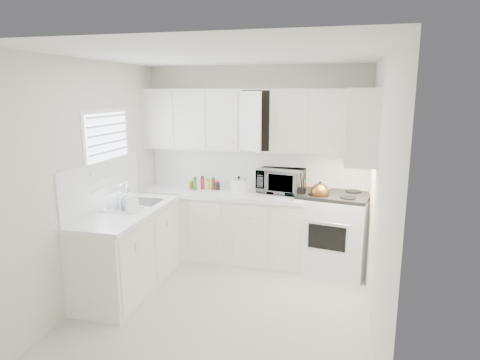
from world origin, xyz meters
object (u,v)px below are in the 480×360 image
(tea_kettle, at_px, (320,191))
(dish_rack, at_px, (122,201))
(stove, at_px, (334,221))
(microwave, at_px, (281,178))
(rice_cooker, at_px, (239,184))
(utensil_crock, at_px, (302,185))

(tea_kettle, height_order, dish_rack, tea_kettle)
(stove, distance_m, microwave, 0.88)
(microwave, relative_size, dish_rack, 1.48)
(tea_kettle, xyz_separation_m, rice_cooker, (-1.07, 0.17, -0.01))
(stove, xyz_separation_m, microwave, (-0.71, 0.15, 0.50))
(tea_kettle, relative_size, rice_cooker, 1.30)
(stove, xyz_separation_m, utensil_crock, (-0.40, -0.10, 0.47))
(tea_kettle, height_order, rice_cooker, tea_kettle)
(tea_kettle, xyz_separation_m, dish_rack, (-2.14, -0.98, -0.01))
(utensil_crock, distance_m, dish_rack, 2.18)
(utensil_crock, bearing_deg, stove, 13.71)
(microwave, height_order, rice_cooker, microwave)
(utensil_crock, bearing_deg, microwave, 141.14)
(microwave, bearing_deg, dish_rack, -130.51)
(tea_kettle, relative_size, microwave, 0.50)
(microwave, bearing_deg, stove, -0.72)
(rice_cooker, height_order, dish_rack, rice_cooker)
(microwave, xyz_separation_m, utensil_crock, (0.30, -0.24, -0.03))
(tea_kettle, bearing_deg, dish_rack, -155.87)
(stove, xyz_separation_m, dish_rack, (-2.32, -1.14, 0.41))
(tea_kettle, distance_m, dish_rack, 2.35)
(microwave, xyz_separation_m, dish_rack, (-1.61, -1.28, -0.09))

